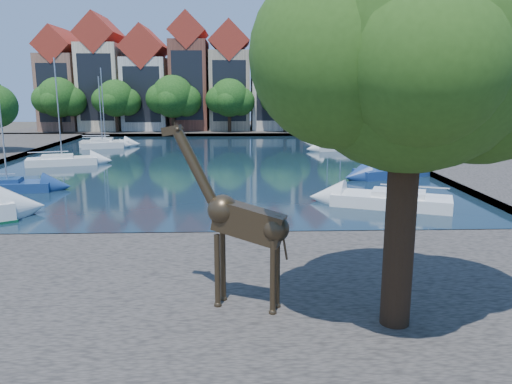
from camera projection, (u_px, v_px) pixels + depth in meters
ground at (167, 243)px, 22.37m from camera, size 160.00×160.00×0.00m
water_basin at (203, 162)px, 45.83m from camera, size 38.00×50.00×0.08m
near_quay at (135, 304)px, 15.48m from camera, size 50.00×14.00×0.50m
far_quay at (217, 130)px, 77.07m from camera, size 60.00×16.00×0.50m
right_quay at (471, 159)px, 46.65m from camera, size 14.00×52.00×0.50m
plane_tree at (416, 53)px, 12.24m from camera, size 8.32×6.40×10.62m
townhouse_west_end at (63, 83)px, 74.79m from camera, size 5.44×9.18×14.93m
townhouse_west_mid at (103, 77)px, 74.81m from camera, size 5.94×9.18×16.79m
townhouse_west_inner at (147, 83)px, 75.22m from camera, size 6.43×9.18×15.15m
townhouse_center at (190, 76)px, 75.24m from camera, size 5.44×9.18×16.93m
townhouse_east_inner at (230, 81)px, 75.57m from camera, size 5.94×9.18×15.79m
townhouse_east_mid at (272, 78)px, 75.72m from camera, size 6.43×9.18×16.65m
townhouse_east_end at (315, 85)px, 76.15m from camera, size 5.44×9.18×14.43m
far_tree_far_west at (59, 99)px, 69.90m from camera, size 7.28×5.60×7.68m
far_tree_west at (116, 100)px, 70.20m from camera, size 6.76×5.20×7.36m
far_tree_mid_west at (173, 98)px, 70.44m from camera, size 7.80×6.00×8.00m
far_tree_mid_east at (230, 99)px, 70.75m from camera, size 7.02×5.40×7.52m
far_tree_east at (286, 98)px, 71.00m from camera, size 7.54×5.80×7.84m
far_tree_far_east at (342, 99)px, 71.31m from camera, size 6.76×5.20×7.36m
giraffe_statue at (239, 221)px, 14.29m from camera, size 3.62×1.59×5.31m
sailboat_left_b at (8, 184)px, 32.87m from camera, size 5.73×2.62×8.55m
sailboat_left_c at (62, 159)px, 43.97m from camera, size 6.22×3.56×9.22m
sailboat_left_d at (103, 144)px, 55.89m from camera, size 4.77×2.74×7.88m
sailboat_left_e at (105, 142)px, 57.59m from camera, size 5.61×2.39×8.86m
sailboat_right_a at (391, 198)px, 28.67m from camera, size 7.04×4.61×9.65m
sailboat_right_b at (392, 170)px, 38.16m from camera, size 6.22×4.05×11.94m
sailboat_right_c at (341, 146)px, 54.27m from camera, size 5.94×3.30×7.81m
sailboat_right_d at (328, 136)px, 65.11m from camera, size 4.98×2.64×8.45m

